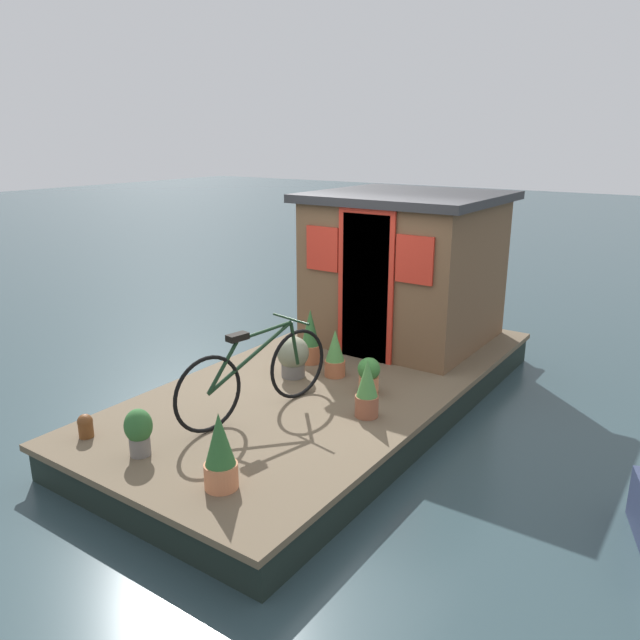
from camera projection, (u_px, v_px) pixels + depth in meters
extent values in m
plane|color=#2D4247|center=(330.00, 408.00, 6.84)|extent=(60.00, 60.00, 0.00)
cube|color=brown|center=(330.00, 380.00, 6.75)|extent=(5.58, 2.66, 0.06)
cube|color=black|center=(330.00, 395.00, 6.80)|extent=(5.47, 2.60, 0.31)
cube|color=brown|center=(405.00, 271.00, 7.82)|extent=(1.91, 2.00, 1.76)
cube|color=#28282B|center=(408.00, 197.00, 7.55)|extent=(2.11, 2.20, 0.10)
cube|color=#19334C|center=(366.00, 289.00, 7.06)|extent=(0.04, 0.60, 1.70)
cube|color=red|center=(365.00, 284.00, 7.04)|extent=(0.03, 0.72, 1.80)
cube|color=red|center=(415.00, 260.00, 6.62)|extent=(0.03, 0.44, 0.52)
cube|color=red|center=(322.00, 249.00, 7.27)|extent=(0.03, 0.44, 0.52)
torus|color=black|center=(298.00, 364.00, 6.13)|extent=(0.70, 0.17, 0.71)
torus|color=black|center=(208.00, 394.00, 5.41)|extent=(0.70, 0.17, 0.71)
cylinder|color=black|center=(251.00, 356.00, 5.68)|extent=(0.99, 0.22, 0.49)
cylinder|color=black|center=(265.00, 331.00, 5.73)|extent=(0.64, 0.15, 0.07)
cylinder|color=black|center=(223.00, 367.00, 5.46)|extent=(0.37, 0.10, 0.44)
cylinder|color=black|center=(294.00, 343.00, 6.04)|extent=(0.13, 0.06, 0.46)
cube|color=black|center=(238.00, 337.00, 5.51)|extent=(0.21, 0.13, 0.06)
cylinder|color=black|center=(291.00, 319.00, 5.93)|extent=(0.12, 0.50, 0.02)
cylinder|color=#B2603D|center=(335.00, 368.00, 6.75)|extent=(0.23, 0.23, 0.18)
cone|color=#4C8942|center=(335.00, 345.00, 6.68)|extent=(0.21, 0.21, 0.35)
cylinder|color=#C6754C|center=(221.00, 476.00, 4.60)|extent=(0.26, 0.26, 0.20)
cone|color=#2D602D|center=(219.00, 439.00, 4.51)|extent=(0.23, 0.23, 0.41)
cylinder|color=slate|center=(293.00, 370.00, 6.75)|extent=(0.26, 0.26, 0.15)
ellipsoid|color=gray|center=(293.00, 353.00, 6.69)|extent=(0.35, 0.35, 0.36)
cylinder|color=slate|center=(140.00, 446.00, 5.08)|extent=(0.17, 0.17, 0.16)
ellipsoid|color=#2D602D|center=(138.00, 426.00, 5.03)|extent=(0.23, 0.23, 0.29)
cylinder|color=#B2603D|center=(310.00, 354.00, 7.15)|extent=(0.23, 0.23, 0.21)
cone|color=#2D602D|center=(310.00, 327.00, 7.06)|extent=(0.21, 0.21, 0.42)
cylinder|color=#C6754C|center=(369.00, 385.00, 6.30)|extent=(0.20, 0.20, 0.18)
sphere|color=#387533|center=(369.00, 369.00, 6.25)|extent=(0.23, 0.23, 0.23)
cylinder|color=#935138|center=(367.00, 406.00, 5.78)|extent=(0.22, 0.22, 0.20)
cone|color=#4C8942|center=(367.00, 378.00, 5.70)|extent=(0.20, 0.20, 0.36)
cylinder|color=brown|center=(86.00, 429.00, 5.38)|extent=(0.13, 0.13, 0.15)
sphere|color=brown|center=(85.00, 421.00, 5.36)|extent=(0.13, 0.13, 0.13)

